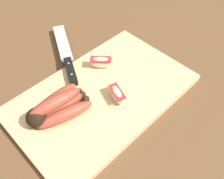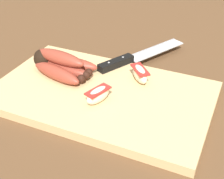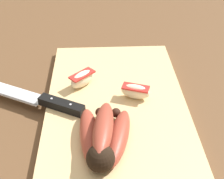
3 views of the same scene
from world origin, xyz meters
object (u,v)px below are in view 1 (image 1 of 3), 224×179
at_px(apple_wedge_near, 118,94).
at_px(apple_wedge_middle, 101,62).
at_px(banana_bunch, 56,107).
at_px(chefs_knife, 67,60).

bearing_deg(apple_wedge_near, apple_wedge_middle, -112.82).
bearing_deg(banana_bunch, apple_wedge_middle, -167.03).
distance_m(banana_bunch, apple_wedge_middle, 0.19).
bearing_deg(apple_wedge_near, chefs_knife, -87.77).
bearing_deg(apple_wedge_middle, banana_bunch, 12.97).
distance_m(banana_bunch, chefs_knife, 0.18).
bearing_deg(chefs_knife, apple_wedge_near, 92.23).
bearing_deg(banana_bunch, chefs_knife, -135.47).
height_order(banana_bunch, apple_wedge_near, banana_bunch).
relative_size(chefs_knife, apple_wedge_near, 3.99).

